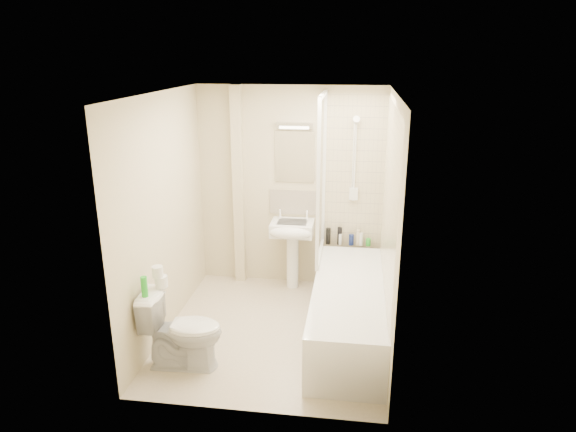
# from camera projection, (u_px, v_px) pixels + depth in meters

# --- Properties ---
(floor) EXTENTS (2.50, 2.50, 0.00)m
(floor) POSITION_uv_depth(u_px,v_px,m) (274.00, 331.00, 5.30)
(floor) COLOR beige
(floor) RESTS_ON ground
(wall_back) EXTENTS (2.20, 0.02, 2.40)m
(wall_back) POSITION_uv_depth(u_px,v_px,m) (290.00, 188.00, 6.11)
(wall_back) COLOR beige
(wall_back) RESTS_ON ground
(wall_left) EXTENTS (0.02, 2.50, 2.40)m
(wall_left) POSITION_uv_depth(u_px,v_px,m) (164.00, 216.00, 5.08)
(wall_left) COLOR beige
(wall_left) RESTS_ON ground
(wall_right) EXTENTS (0.02, 2.50, 2.40)m
(wall_right) POSITION_uv_depth(u_px,v_px,m) (389.00, 226.00, 4.79)
(wall_right) COLOR beige
(wall_right) RESTS_ON ground
(ceiling) EXTENTS (2.20, 2.50, 0.02)m
(ceiling) POSITION_uv_depth(u_px,v_px,m) (272.00, 93.00, 4.56)
(ceiling) COLOR white
(ceiling) RESTS_ON wall_back
(tile_back) EXTENTS (0.70, 0.01, 1.75)m
(tile_back) POSITION_uv_depth(u_px,v_px,m) (354.00, 172.00, 5.93)
(tile_back) COLOR beige
(tile_back) RESTS_ON wall_back
(tile_right) EXTENTS (0.01, 2.10, 1.75)m
(tile_right) POSITION_uv_depth(u_px,v_px,m) (389.00, 202.00, 4.75)
(tile_right) COLOR beige
(tile_right) RESTS_ON wall_right
(pipe_boxing) EXTENTS (0.12, 0.12, 2.40)m
(pipe_boxing) POSITION_uv_depth(u_px,v_px,m) (238.00, 188.00, 6.13)
(pipe_boxing) COLOR beige
(pipe_boxing) RESTS_ON ground
(splashback) EXTENTS (0.60, 0.02, 0.30)m
(splashback) POSITION_uv_depth(u_px,v_px,m) (294.00, 202.00, 6.15)
(splashback) COLOR beige
(splashback) RESTS_ON wall_back
(mirror) EXTENTS (0.46, 0.01, 0.60)m
(mirror) POSITION_uv_depth(u_px,v_px,m) (295.00, 157.00, 5.98)
(mirror) COLOR white
(mirror) RESTS_ON wall_back
(strip_light) EXTENTS (0.42, 0.07, 0.07)m
(strip_light) POSITION_uv_depth(u_px,v_px,m) (294.00, 125.00, 5.84)
(strip_light) COLOR silver
(strip_light) RESTS_ON wall_back
(bathtub) EXTENTS (0.70, 2.10, 0.55)m
(bathtub) POSITION_uv_depth(u_px,v_px,m) (348.00, 309.00, 5.14)
(bathtub) COLOR white
(bathtub) RESTS_ON ground
(shower_screen) EXTENTS (0.04, 0.92, 1.80)m
(shower_screen) POSITION_uv_depth(u_px,v_px,m) (321.00, 178.00, 5.56)
(shower_screen) COLOR white
(shower_screen) RESTS_ON bathtub
(shower_fixture) EXTENTS (0.10, 0.16, 0.99)m
(shower_fixture) POSITION_uv_depth(u_px,v_px,m) (355.00, 162.00, 5.85)
(shower_fixture) COLOR white
(shower_fixture) RESTS_ON wall_back
(pedestal_sink) EXTENTS (0.50, 0.47, 0.96)m
(pedestal_sink) POSITION_uv_depth(u_px,v_px,m) (292.00, 236.00, 6.04)
(pedestal_sink) COLOR white
(pedestal_sink) RESTS_ON ground
(bottle_black_a) EXTENTS (0.06, 0.06, 0.20)m
(bottle_black_a) POSITION_uv_depth(u_px,v_px,m) (328.00, 236.00, 6.13)
(bottle_black_a) COLOR black
(bottle_black_a) RESTS_ON bathtub
(bottle_white_a) EXTENTS (0.06, 0.06, 0.14)m
(bottle_white_a) POSITION_uv_depth(u_px,v_px,m) (340.00, 239.00, 6.13)
(bottle_white_a) COLOR silver
(bottle_white_a) RESTS_ON bathtub
(bottle_black_b) EXTENTS (0.05, 0.05, 0.21)m
(bottle_black_b) POSITION_uv_depth(u_px,v_px,m) (340.00, 236.00, 6.11)
(bottle_black_b) COLOR black
(bottle_black_b) RESTS_ON bathtub
(bottle_blue) EXTENTS (0.06, 0.06, 0.13)m
(bottle_blue) POSITION_uv_depth(u_px,v_px,m) (351.00, 240.00, 6.11)
(bottle_blue) COLOR navy
(bottle_blue) RESTS_ON bathtub
(bottle_cream) EXTENTS (0.05, 0.05, 0.19)m
(bottle_cream) POSITION_uv_depth(u_px,v_px,m) (358.00, 238.00, 6.09)
(bottle_cream) COLOR beige
(bottle_cream) RESTS_ON bathtub
(bottle_white_b) EXTENTS (0.05, 0.05, 0.15)m
(bottle_white_b) POSITION_uv_depth(u_px,v_px,m) (361.00, 239.00, 6.09)
(bottle_white_b) COLOR white
(bottle_white_b) RESTS_ON bathtub
(bottle_green) EXTENTS (0.05, 0.05, 0.09)m
(bottle_green) POSITION_uv_depth(u_px,v_px,m) (368.00, 242.00, 6.09)
(bottle_green) COLOR green
(bottle_green) RESTS_ON bathtub
(toilet) EXTENTS (0.47, 0.75, 0.73)m
(toilet) POSITION_uv_depth(u_px,v_px,m) (183.00, 330.00, 4.62)
(toilet) COLOR white
(toilet) RESTS_ON ground
(toilet_roll_lower) EXTENTS (0.12, 0.12, 0.10)m
(toilet_roll_lower) POSITION_uv_depth(u_px,v_px,m) (161.00, 281.00, 4.62)
(toilet_roll_lower) COLOR white
(toilet_roll_lower) RESTS_ON toilet
(toilet_roll_upper) EXTENTS (0.10, 0.10, 0.10)m
(toilet_roll_upper) POSITION_uv_depth(u_px,v_px,m) (158.00, 272.00, 4.58)
(toilet_roll_upper) COLOR white
(toilet_roll_upper) RESTS_ON toilet_roll_lower
(green_bottle) EXTENTS (0.06, 0.06, 0.19)m
(green_bottle) POSITION_uv_depth(u_px,v_px,m) (144.00, 287.00, 4.43)
(green_bottle) COLOR green
(green_bottle) RESTS_ON toilet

